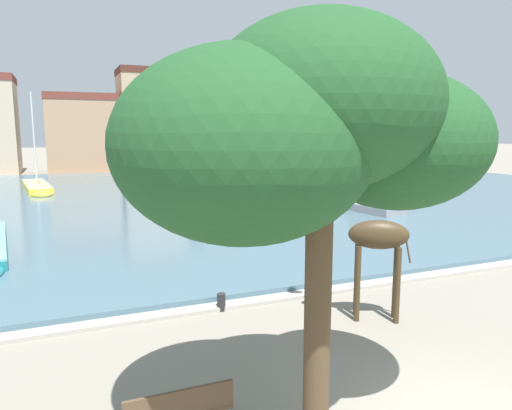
{
  "coord_description": "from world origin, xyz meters",
  "views": [
    {
      "loc": [
        -6.13,
        -5.48,
        5.02
      ],
      "look_at": [
        0.75,
        11.06,
        2.2
      ],
      "focal_mm": 33.3,
      "sensor_mm": 36.0,
      "label": 1
    }
  ],
  "objects_px": {
    "mooring_bollard": "(221,302)",
    "giraffe_statue": "(373,238)",
    "shade_tree": "(307,132)",
    "sailboat_grey": "(358,205)",
    "sailboat_black": "(311,180)",
    "sailboat_yellow": "(38,189)"
  },
  "relations": [
    {
      "from": "sailboat_yellow",
      "to": "sailboat_black",
      "type": "relative_size",
      "value": 1.13
    },
    {
      "from": "shade_tree",
      "to": "mooring_bollard",
      "type": "height_order",
      "value": "shade_tree"
    },
    {
      "from": "giraffe_statue",
      "to": "shade_tree",
      "type": "relative_size",
      "value": 0.65
    },
    {
      "from": "giraffe_statue",
      "to": "mooring_bollard",
      "type": "height_order",
      "value": "giraffe_statue"
    },
    {
      "from": "sailboat_yellow",
      "to": "shade_tree",
      "type": "relative_size",
      "value": 1.45
    },
    {
      "from": "sailboat_yellow",
      "to": "sailboat_black",
      "type": "xyz_separation_m",
      "value": [
        23.99,
        -1.65,
        -0.07
      ]
    },
    {
      "from": "sailboat_grey",
      "to": "shade_tree",
      "type": "height_order",
      "value": "sailboat_grey"
    },
    {
      "from": "mooring_bollard",
      "to": "giraffe_statue",
      "type": "bearing_deg",
      "value": -30.8
    },
    {
      "from": "sailboat_black",
      "to": "mooring_bollard",
      "type": "bearing_deg",
      "value": -123.46
    },
    {
      "from": "giraffe_statue",
      "to": "sailboat_yellow",
      "type": "height_order",
      "value": "sailboat_yellow"
    },
    {
      "from": "giraffe_statue",
      "to": "sailboat_grey",
      "type": "xyz_separation_m",
      "value": [
        9.18,
        13.94,
        -1.71
      ]
    },
    {
      "from": "sailboat_grey",
      "to": "shade_tree",
      "type": "distance_m",
      "value": 22.46
    },
    {
      "from": "giraffe_statue",
      "to": "shade_tree",
      "type": "height_order",
      "value": "shade_tree"
    },
    {
      "from": "giraffe_statue",
      "to": "sailboat_grey",
      "type": "relative_size",
      "value": 0.52
    },
    {
      "from": "sailboat_yellow",
      "to": "sailboat_black",
      "type": "distance_m",
      "value": 24.05
    },
    {
      "from": "sailboat_grey",
      "to": "mooring_bollard",
      "type": "relative_size",
      "value": 16.87
    },
    {
      "from": "sailboat_black",
      "to": "mooring_bollard",
      "type": "xyz_separation_m",
      "value": [
        -18.32,
        -27.71,
        -0.08
      ]
    },
    {
      "from": "sailboat_yellow",
      "to": "giraffe_statue",
      "type": "bearing_deg",
      "value": -73.7
    },
    {
      "from": "shade_tree",
      "to": "mooring_bollard",
      "type": "distance_m",
      "value": 7.49
    },
    {
      "from": "sailboat_yellow",
      "to": "sailboat_black",
      "type": "height_order",
      "value": "sailboat_yellow"
    },
    {
      "from": "giraffe_statue",
      "to": "sailboat_black",
      "type": "height_order",
      "value": "sailboat_black"
    },
    {
      "from": "sailboat_grey",
      "to": "shade_tree",
      "type": "xyz_separation_m",
      "value": [
        -13.22,
        -17.6,
        4.47
      ]
    }
  ]
}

